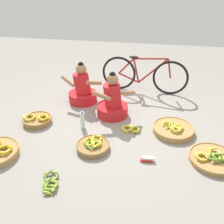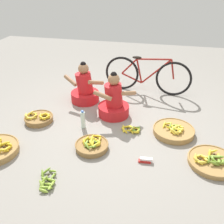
# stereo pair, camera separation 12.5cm
# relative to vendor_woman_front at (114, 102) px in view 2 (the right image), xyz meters

# --- Properties ---
(ground_plane) EXTENTS (10.00, 10.00, 0.00)m
(ground_plane) POSITION_rel_vendor_woman_front_xyz_m (0.08, -0.30, -0.25)
(ground_plane) COLOR gray
(vendor_woman_front) EXTENTS (0.66, 0.52, 0.78)m
(vendor_woman_front) POSITION_rel_vendor_woman_front_xyz_m (0.00, 0.00, 0.00)
(vendor_woman_front) COLOR red
(vendor_woman_front) RESTS_ON ground
(vendor_woman_behind) EXTENTS (0.75, 0.52, 0.77)m
(vendor_woman_behind) POSITION_rel_vendor_woman_front_xyz_m (-0.63, 0.39, -0.00)
(vendor_woman_behind) COLOR red
(vendor_woman_behind) RESTS_ON ground
(bicycle_leaning) EXTENTS (1.70, 0.18, 0.73)m
(bicycle_leaning) POSITION_rel_vendor_woman_front_xyz_m (0.45, 1.03, 0.11)
(bicycle_leaning) COLOR black
(bicycle_leaning) RESTS_ON ground
(banana_basket_mid_left) EXTENTS (0.47, 0.47, 0.15)m
(banana_basket_mid_left) POSITION_rel_vendor_woman_front_xyz_m (-0.11, -0.95, -0.20)
(banana_basket_mid_left) COLOR olive
(banana_basket_mid_left) RESTS_ON ground
(banana_basket_back_center) EXTENTS (0.63, 0.63, 0.14)m
(banana_basket_back_center) POSITION_rel_vendor_woman_front_xyz_m (1.49, -0.92, -0.21)
(banana_basket_back_center) COLOR #A87F47
(banana_basket_back_center) RESTS_ON ground
(banana_basket_front_right) EXTENTS (0.62, 0.62, 0.16)m
(banana_basket_front_right) POSITION_rel_vendor_woman_front_xyz_m (1.00, -0.34, -0.20)
(banana_basket_front_right) COLOR #A87F47
(banana_basket_front_right) RESTS_ON ground
(banana_basket_mid_right) EXTENTS (0.46, 0.46, 0.15)m
(banana_basket_mid_right) POSITION_rel_vendor_woman_front_xyz_m (-1.16, -0.46, -0.19)
(banana_basket_mid_right) COLOR olive
(banana_basket_mid_right) RESTS_ON ground
(loose_bananas_back_right) EXTENTS (0.31, 0.22, 0.09)m
(loose_bananas_back_right) POSITION_rel_vendor_woman_front_xyz_m (0.38, -0.41, -0.22)
(loose_bananas_back_right) COLOR olive
(loose_bananas_back_right) RESTS_ON ground
(loose_bananas_near_bicycle) EXTENTS (0.26, 0.37, 0.09)m
(loose_bananas_near_bicycle) POSITION_rel_vendor_woman_front_xyz_m (-0.43, -1.69, -0.22)
(loose_bananas_near_bicycle) COLOR olive
(loose_bananas_near_bicycle) RESTS_ON ground
(water_bottle) EXTENTS (0.07, 0.07, 0.30)m
(water_bottle) POSITION_rel_vendor_woman_front_xyz_m (-0.39, -0.48, -0.10)
(water_bottle) COLOR silver
(water_bottle) RESTS_ON ground
(packet_carton_stack) EXTENTS (0.18, 0.07, 0.06)m
(packet_carton_stack) POSITION_rel_vendor_woman_front_xyz_m (0.65, -1.08, -0.22)
(packet_carton_stack) COLOR red
(packet_carton_stack) RESTS_ON ground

